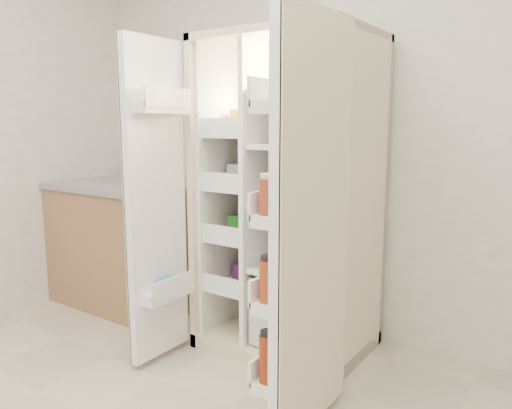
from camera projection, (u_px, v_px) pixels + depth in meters
The scene contains 5 objects.
wall_back at pixel (341, 119), 2.96m from camera, with size 4.00×0.02×2.70m, color white.
refrigerator at pixel (295, 223), 2.84m from camera, with size 0.92×0.70×1.80m.
freezer_door at pixel (157, 204), 2.62m from camera, with size 0.15×0.40×1.72m.
fridge_door at pixel (308, 235), 2.00m from camera, with size 0.17×0.58×1.72m.
kitchen_counter at pixel (120, 243), 3.58m from camera, with size 1.23×0.66×0.89m.
Camera 1 is at (1.29, -0.76, 1.32)m, focal length 34.00 mm.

